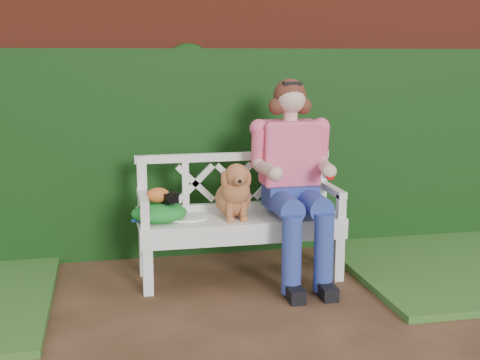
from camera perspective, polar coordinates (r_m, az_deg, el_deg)
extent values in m
plane|color=#392616|center=(3.97, -0.69, -13.51)|extent=(60.00, 60.00, 0.00)
cube|color=maroon|center=(5.51, -4.61, 5.31)|extent=(10.00, 0.30, 2.20)
cube|color=#123D0F|center=(5.33, -4.26, 2.40)|extent=(10.00, 0.18, 1.70)
cube|color=black|center=(4.59, -6.30, -1.56)|extent=(0.13, 0.12, 0.07)
ellipsoid|color=#CC5F25|center=(4.60, -7.31, -1.35)|extent=(0.19, 0.15, 0.11)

